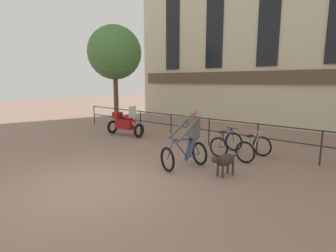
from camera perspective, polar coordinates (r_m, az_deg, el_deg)
The scene contains 9 objects.
ground_plane at distance 6.53m, azimuth -16.56°, elevation -12.49°, with size 60.00×60.00×0.00m, color #8E7060.
canal_railing at distance 10.01m, azimuth 8.93°, elevation -0.22°, with size 15.05×0.05×1.05m.
building_facade at distance 15.49m, azimuth 21.68°, elevation 21.91°, with size 18.00×0.72×11.75m.
cyclist_with_bike at distance 7.38m, azimuth 4.41°, elevation -3.29°, with size 1.00×1.32×1.70m.
dog at distance 6.93m, azimuth 12.17°, elevation -7.35°, with size 0.40×0.98×0.60m.
parked_motorcycle at distance 11.87m, azimuth -9.38°, elevation 0.62°, with size 1.79×0.79×1.35m.
parked_bicycle_near_lamp at distance 9.00m, azimuth 12.61°, elevation -3.75°, with size 0.67×1.11×0.86m.
parked_bicycle_mid_left at distance 8.61m, azimuth 18.19°, elevation -4.62°, with size 0.77×1.17×0.86m.
tree_canalside_left at distance 15.39m, azimuth -11.55°, elevation 15.33°, with size 2.97×2.97×5.46m.
Camera 1 is at (5.13, -3.22, 2.44)m, focal length 28.00 mm.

